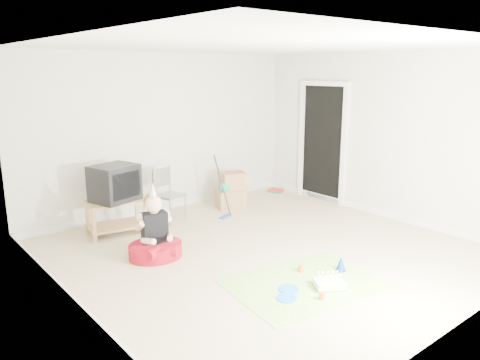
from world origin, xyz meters
TOP-DOWN VIEW (x-y plane):
  - ground at (0.00, 0.00)m, footprint 5.00×5.00m
  - doorway_recess at (2.48, 1.20)m, footprint 0.02×0.90m
  - tv_stand at (-1.20, 1.87)m, footprint 0.87×0.63m
  - crt_tv at (-1.20, 1.87)m, footprint 0.71×0.64m
  - folding_chair at (-0.30, 1.88)m, footprint 0.46×0.45m
  - cardboard_boxes at (0.91, 1.87)m, footprint 0.59×0.50m
  - floor_mop at (0.47, 1.47)m, footprint 0.26×0.32m
  - book_pile at (2.22, 2.13)m, footprint 0.29×0.33m
  - seated_woman at (-1.22, 0.72)m, footprint 0.79×0.79m
  - party_mat at (-0.32, -1.00)m, footprint 1.82×1.43m
  - birthday_cake at (-0.19, -1.23)m, footprint 0.39×0.37m
  - blue_plate_near at (-0.56, -0.99)m, footprint 0.23×0.23m
  - blue_plate_far at (-0.73, -1.12)m, footprint 0.22×0.22m
  - orange_cup_near at (-0.13, -0.76)m, footprint 0.08×0.08m
  - orange_cup_far at (-0.45, -1.36)m, footprint 0.08×0.08m
  - blue_party_hat at (0.26, -1.04)m, footprint 0.17×0.17m

SIDE VIEW (x-z plane):
  - ground at x=0.00m, z-range 0.00..0.00m
  - party_mat at x=-0.32m, z-range 0.00..0.01m
  - blue_plate_far at x=-0.73m, z-range 0.01..0.02m
  - blue_plate_near at x=-0.56m, z-range 0.01..0.02m
  - book_pile at x=2.22m, z-range 0.00..0.06m
  - orange_cup_far at x=-0.45m, z-range 0.01..0.08m
  - birthday_cake at x=-0.19m, z-range -0.03..0.12m
  - orange_cup_near at x=-0.13m, z-range 0.01..0.08m
  - blue_party_hat at x=0.26m, z-range 0.01..0.19m
  - seated_woman at x=-1.22m, z-range -0.27..0.70m
  - floor_mop at x=0.47m, z-range -0.23..0.76m
  - tv_stand at x=-1.20m, z-range 0.04..0.54m
  - cardboard_boxes at x=0.91m, z-range -0.01..0.60m
  - folding_chair at x=-0.30m, z-range -0.01..0.84m
  - crt_tv at x=-1.20m, z-range 0.50..1.01m
  - doorway_recess at x=2.48m, z-range 0.00..2.05m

